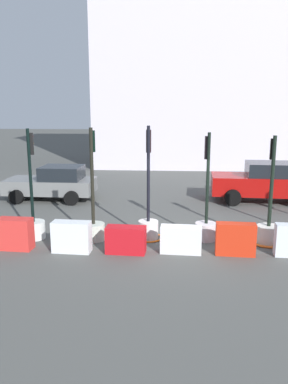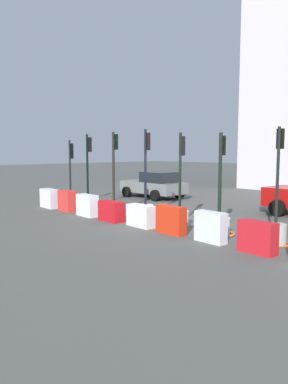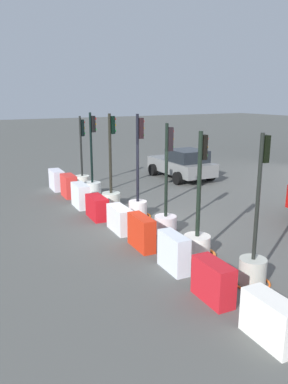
% 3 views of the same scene
% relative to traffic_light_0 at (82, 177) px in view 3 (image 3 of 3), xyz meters
% --- Properties ---
extents(ground_plane, '(120.00, 120.00, 0.00)m').
position_rel_traffic_light_0_xyz_m(ground_plane, '(6.32, -0.23, -0.44)').
color(ground_plane, '#4D4F4C').
extents(traffic_light_0, '(0.88, 0.88, 3.19)m').
position_rel_traffic_light_0_xyz_m(traffic_light_0, '(0.00, 0.00, 0.00)').
color(traffic_light_0, silver).
rests_on(traffic_light_0, ground_plane).
extents(traffic_light_1, '(0.70, 0.70, 3.41)m').
position_rel_traffic_light_0_xyz_m(traffic_light_1, '(1.79, -0.21, 0.13)').
color(traffic_light_1, silver).
rests_on(traffic_light_1, ground_plane).
extents(traffic_light_2, '(0.69, 0.69, 3.45)m').
position_rel_traffic_light_0_xyz_m(traffic_light_2, '(3.69, -0.21, 0.17)').
color(traffic_light_2, beige).
rests_on(traffic_light_2, ground_plane).
extents(traffic_light_3, '(0.91, 0.91, 3.50)m').
position_rel_traffic_light_0_xyz_m(traffic_light_3, '(5.37, 0.04, 0.12)').
color(traffic_light_3, silver).
rests_on(traffic_light_3, ground_plane).
extents(traffic_light_4, '(0.67, 0.67, 3.31)m').
position_rel_traffic_light_0_xyz_m(traffic_light_4, '(7.15, 0.04, 0.16)').
color(traffic_light_4, silver).
rests_on(traffic_light_4, ground_plane).
extents(traffic_light_5, '(1.01, 1.01, 3.24)m').
position_rel_traffic_light_0_xyz_m(traffic_light_5, '(9.00, -0.17, 0.01)').
color(traffic_light_5, silver).
rests_on(traffic_light_5, ground_plane).
extents(traffic_light_6, '(0.83, 0.83, 3.34)m').
position_rel_traffic_light_0_xyz_m(traffic_light_6, '(10.85, -0.02, 0.10)').
color(traffic_light_6, '#ABAFA3').
rests_on(traffic_light_6, ground_plane).
extents(construction_barrier_0, '(1.15, 0.53, 0.88)m').
position_rel_traffic_light_0_xyz_m(construction_barrier_0, '(0.12, -1.24, -0.00)').
color(construction_barrier_0, silver).
rests_on(construction_barrier_0, ground_plane).
extents(construction_barrier_1, '(1.01, 0.53, 0.92)m').
position_rel_traffic_light_0_xyz_m(construction_barrier_1, '(1.59, -1.17, 0.02)').
color(construction_barrier_1, red).
rests_on(construction_barrier_1, ground_plane).
extents(construction_barrier_2, '(1.10, 0.49, 0.89)m').
position_rel_traffic_light_0_xyz_m(construction_barrier_2, '(3.27, -1.27, 0.00)').
color(construction_barrier_2, silver).
rests_on(construction_barrier_2, ground_plane).
extents(construction_barrier_3, '(1.14, 0.54, 0.76)m').
position_rel_traffic_light_0_xyz_m(construction_barrier_3, '(4.81, -1.24, -0.06)').
color(construction_barrier_3, red).
rests_on(construction_barrier_3, ground_plane).
extents(construction_barrier_4, '(1.17, 0.51, 0.77)m').
position_rel_traffic_light_0_xyz_m(construction_barrier_4, '(6.35, -1.12, -0.06)').
color(construction_barrier_4, silver).
rests_on(construction_barrier_4, ground_plane).
extents(construction_barrier_5, '(1.11, 0.43, 0.91)m').
position_rel_traffic_light_0_xyz_m(construction_barrier_5, '(7.86, -1.19, 0.01)').
color(construction_barrier_5, red).
rests_on(construction_barrier_5, ground_plane).
extents(construction_barrier_6, '(1.00, 0.42, 0.91)m').
position_rel_traffic_light_0_xyz_m(construction_barrier_6, '(9.43, -1.18, 0.01)').
color(construction_barrier_6, silver).
rests_on(construction_barrier_6, ground_plane).
extents(construction_barrier_7, '(1.03, 0.47, 0.84)m').
position_rel_traffic_light_0_xyz_m(construction_barrier_7, '(10.98, -1.25, -0.02)').
color(construction_barrier_7, red).
rests_on(construction_barrier_7, ground_plane).
extents(construction_barrier_8, '(1.08, 0.51, 0.81)m').
position_rel_traffic_light_0_xyz_m(construction_barrier_8, '(12.52, -1.27, -0.04)').
color(construction_barrier_8, white).
rests_on(construction_barrier_8, ground_plane).
extents(car_grey_saloon, '(3.89, 2.21, 1.50)m').
position_rel_traffic_light_0_xyz_m(car_grey_saloon, '(0.88, 4.98, 0.30)').
color(car_grey_saloon, slate).
rests_on(car_grey_saloon, ground_plane).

